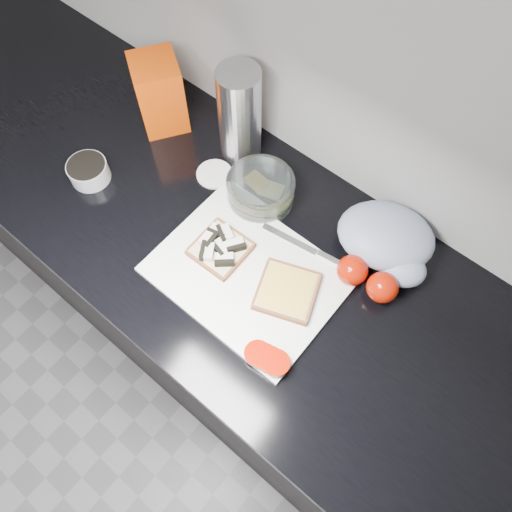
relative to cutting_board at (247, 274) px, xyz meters
The scene contains 14 objects.
base_cabinet 0.50m from the cutting_board, 158.21° to the left, with size 3.50×0.60×0.86m, color black.
countertop 0.14m from the cutting_board, 158.21° to the left, with size 3.50×0.64×0.04m, color black.
cutting_board is the anchor object (origin of this frame).
bread_left 0.09m from the cutting_board, behind, with size 0.12×0.12×0.04m.
bread_right 0.10m from the cutting_board, 11.03° to the left, with size 0.16×0.16×0.02m.
tomato_slices 0.20m from the cutting_board, 38.37° to the right, with size 0.11×0.08×0.02m.
knife 0.16m from the cutting_board, 60.30° to the left, with size 0.21×0.04×0.01m.
seed_tub 0.47m from the cutting_board, behind, with size 0.10×0.10×0.05m.
tub_lid 0.29m from the cutting_board, 146.47° to the left, with size 0.09×0.09×0.01m, color white.
glass_bowl 0.21m from the cutting_board, 121.41° to the left, with size 0.16×0.16×0.07m.
bread_bag 0.51m from the cutting_board, 155.44° to the left, with size 0.12×0.11×0.19m, color red.
steel_canister 0.38m from the cutting_board, 132.61° to the left, with size 0.10×0.10×0.24m, color silver.
grocery_bag 0.32m from the cutting_board, 51.32° to the left, with size 0.27×0.24×0.09m.
whole_tomatoes 0.26m from the cutting_board, 34.40° to the left, with size 0.14×0.08×0.07m.
Camera 1 is at (0.45, 0.79, 1.90)m, focal length 35.00 mm.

